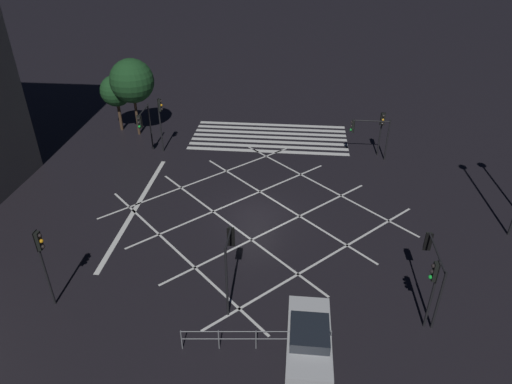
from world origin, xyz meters
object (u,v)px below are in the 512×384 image
Objects in this scene: traffic_light_ne_main at (42,254)px; street_tree_near at (116,91)px; traffic_light_median_north at (229,254)px; waiting_car at (309,338)px; traffic_light_sw_cross at (382,125)px; traffic_light_se_main at (160,114)px; traffic_light_sw_main at (367,130)px; traffic_light_nw_cross at (433,260)px; traffic_light_nw_main at (433,282)px; street_tree_far at (132,81)px; traffic_light_se_cross at (144,123)px.

street_tree_near reaches higher than traffic_light_ne_main.
waiting_car is at bearing -124.12° from traffic_light_median_north.
traffic_light_se_main reaches higher than traffic_light_sw_cross.
traffic_light_sw_main is 0.92× the size of traffic_light_sw_cross.
waiting_car is at bearing 122.04° from traffic_light_nw_cross.
traffic_light_nw_cross is 1.76m from traffic_light_nw_main.
traffic_light_se_main is 23.17m from traffic_light_nw_main.
waiting_car is at bearing -58.29° from traffic_light_se_main.
traffic_light_ne_main is at bearing 96.94° from street_tree_far.
traffic_light_sw_cross is 19.82m from street_tree_far.
traffic_light_median_north is at bearing -28.60° from traffic_light_sw_cross.
traffic_light_nw_main reaches higher than traffic_light_sw_main.
traffic_light_se_main reaches higher than traffic_light_ne_main.
street_tree_near is at bearing 36.06° from waiting_car.
traffic_light_se_cross is at bearing -41.79° from traffic_light_nw_main.
traffic_light_median_north is 18.81m from traffic_light_sw_cross.
traffic_light_sw_cross is 0.82× the size of traffic_light_se_main.
traffic_light_se_main reaches higher than waiting_car.
street_tree_near is at bearing -10.39° from traffic_light_sw_main.
traffic_light_nw_main reaches higher than traffic_light_nw_cross.
street_tree_near is (21.11, -20.34, 0.83)m from traffic_light_nw_main.
street_tree_near reaches higher than traffic_light_se_main.
traffic_light_se_cross reaches higher than traffic_light_sw_main.
traffic_light_se_main is (15.40, 0.16, 0.67)m from traffic_light_sw_main.
traffic_light_nw_cross is at bearing -103.47° from traffic_light_nw_main.
traffic_light_nw_main is (-0.89, 16.63, 0.22)m from traffic_light_sw_main.
traffic_light_sw_main is 0.68× the size of street_tree_near.
traffic_light_sw_cross is 0.74× the size of street_tree_near.
traffic_light_se_cross is 4.95m from street_tree_far.
street_tree_near reaches higher than traffic_light_median_north.
traffic_light_sw_main is 0.51× the size of street_tree_far.
traffic_light_median_north is 23.16m from street_tree_near.
traffic_light_se_cross is 0.85× the size of waiting_car.
traffic_light_ne_main is 0.94× the size of waiting_car.
traffic_light_ne_main is 1.20× the size of traffic_light_sw_cross.
traffic_light_se_main is 21.52m from waiting_car.
traffic_light_median_north is 0.90× the size of traffic_light_se_main.
traffic_light_se_main is at bearing 48.51° from traffic_light_nw_cross.
street_tree_near reaches higher than traffic_light_sw_cross.
waiting_car is (-11.85, 1.45, -2.40)m from traffic_light_ne_main.
traffic_light_se_main is (-0.97, -1.05, 0.26)m from traffic_light_se_cross.
street_tree_near is 0.75× the size of street_tree_far.
traffic_light_nw_main is at bearing 166.53° from traffic_light_nw_cross.
traffic_light_ne_main is at bearing 46.54° from traffic_light_sw_main.
street_tree_near is at bearing 32.33° from traffic_light_median_north.
street_tree_far is at bearing 33.85° from waiting_car.
traffic_light_nw_main is at bearing 93.06° from traffic_light_sw_main.
traffic_light_se_cross is 6.28m from street_tree_near.
traffic_light_nw_cross is 0.88× the size of traffic_light_nw_main.
traffic_light_sw_cross is at bearing 96.06° from traffic_light_se_cross.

